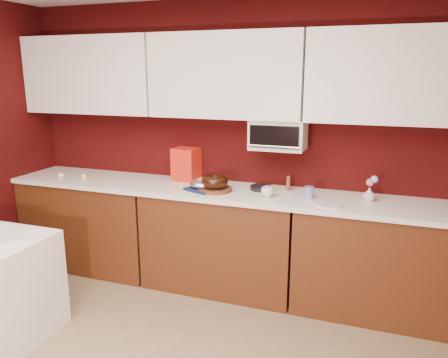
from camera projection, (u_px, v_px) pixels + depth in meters
wall_back at (233, 144)px, 3.94m from camera, size 4.00×0.02×2.50m
base_cabinet_left at (94, 224)px, 4.29m from camera, size 1.31×0.58×0.86m
base_cabinet_center at (221, 241)px, 3.86m from camera, size 1.31×0.58×0.86m
base_cabinet_right at (381, 262)px, 3.42m from camera, size 1.31×0.58×0.86m
countertop at (221, 192)px, 3.75m from camera, size 4.00×0.62×0.04m
upper_cabinet_left at (92, 75)px, 4.08m from camera, size 1.31×0.33×0.70m
upper_cabinet_center at (227, 76)px, 3.65m from camera, size 1.31×0.33×0.70m
upper_cabinet_right at (397, 76)px, 3.22m from camera, size 1.31×0.33×0.70m
toaster_oven at (278, 134)px, 3.64m from camera, size 0.45×0.30×0.25m
toaster_oven_door at (274, 137)px, 3.49m from camera, size 0.40×0.02×0.18m
toaster_oven_handle at (273, 146)px, 3.49m from camera, size 0.42×0.02×0.02m
cake_base at (215, 189)px, 3.69m from camera, size 0.38×0.38×0.03m
bundt_cake at (215, 182)px, 3.68m from camera, size 0.26×0.26×0.09m
navy_towel at (202, 189)px, 3.72m from camera, size 0.30×0.28×0.02m
foil_ham_nest at (201, 184)px, 3.71m from camera, size 0.26×0.24×0.08m
roasted_ham at (201, 181)px, 3.70m from camera, size 0.13×0.12×0.07m
pandoro_box at (186, 164)px, 4.04m from camera, size 0.24×0.22×0.30m
dark_pan at (261, 188)px, 3.73m from camera, size 0.25×0.25×0.03m
coffee_mug at (267, 191)px, 3.51m from camera, size 0.12×0.12×0.10m
blue_jar at (309, 192)px, 3.48m from camera, size 0.08×0.08×0.09m
flower_vase at (369, 193)px, 3.40m from camera, size 0.09×0.09×0.12m
flower_pink at (370, 182)px, 3.38m from camera, size 0.06×0.06×0.06m
flower_blue at (374, 179)px, 3.38m from camera, size 0.06×0.06×0.06m
china_plate at (329, 205)px, 3.29m from camera, size 0.25×0.25×0.01m
amber_bottle at (288, 185)px, 3.69m from camera, size 0.04×0.04×0.09m
egg_left at (61, 175)px, 4.16m from camera, size 0.06×0.05×0.04m
egg_right at (84, 176)px, 4.13m from camera, size 0.06×0.06×0.04m
amber_bottle_tall at (288, 183)px, 3.74m from camera, size 0.04×0.04×0.12m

